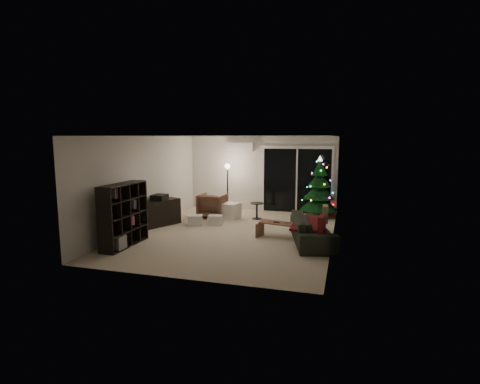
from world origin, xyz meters
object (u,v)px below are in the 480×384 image
object	(u,v)px
media_cabinet	(160,213)
sofa	(312,229)
christmas_tree	(319,186)
bookshelf	(117,214)
coffee_table	(282,230)
armchair	(213,205)

from	to	relation	value
media_cabinet	sofa	xyz separation A→B (m)	(4.30, -0.58, -0.05)
sofa	christmas_tree	xyz separation A→B (m)	(-0.09, 3.05, 0.63)
bookshelf	sofa	distance (m)	4.56
sofa	coffee_table	bearing A→B (deg)	61.20
media_cabinet	coffee_table	bearing A→B (deg)	18.93
armchair	christmas_tree	xyz separation A→B (m)	(3.17, 1.00, 0.59)
armchair	sofa	world-z (taller)	armchair
sofa	coffee_table	size ratio (longest dim) A/B	1.81
bookshelf	media_cabinet	world-z (taller)	bookshelf
coffee_table	christmas_tree	world-z (taller)	christmas_tree
bookshelf	christmas_tree	size ratio (longest dim) A/B	0.76
armchair	sofa	bearing A→B (deg)	149.29
bookshelf	coffee_table	xyz separation A→B (m)	(3.55, 1.66, -0.53)
armchair	coffee_table	xyz separation A→B (m)	(2.51, -1.84, -0.18)
bookshelf	sofa	size ratio (longest dim) A/B	0.66
coffee_table	bookshelf	bearing A→B (deg)	-141.56
sofa	christmas_tree	bearing A→B (deg)	-11.85
media_cabinet	christmas_tree	world-z (taller)	christmas_tree
bookshelf	christmas_tree	xyz separation A→B (m)	(4.21, 4.50, 0.23)
media_cabinet	coffee_table	world-z (taller)	media_cabinet
bookshelf	coffee_table	bearing A→B (deg)	18.91
armchair	coffee_table	bearing A→B (deg)	145.15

